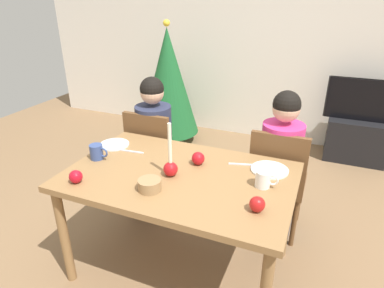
% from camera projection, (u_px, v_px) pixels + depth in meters
% --- Properties ---
extents(ground_plane, '(7.68, 7.68, 0.00)m').
position_uv_depth(ground_plane, '(181.00, 265.00, 2.38)').
color(ground_plane, brown).
extents(back_wall, '(6.40, 0.10, 2.60)m').
position_uv_depth(back_wall, '(268.00, 35.00, 4.02)').
color(back_wall, silver).
rests_on(back_wall, ground).
extents(dining_table, '(1.40, 0.90, 0.75)m').
position_uv_depth(dining_table, '(180.00, 185.00, 2.10)').
color(dining_table, olive).
rests_on(dining_table, ground).
extents(chair_left, '(0.40, 0.40, 0.90)m').
position_uv_depth(chair_left, '(153.00, 154.00, 2.86)').
color(chair_left, brown).
rests_on(chair_left, ground).
extents(chair_right, '(0.40, 0.40, 0.90)m').
position_uv_depth(chair_right, '(277.00, 178.00, 2.49)').
color(chair_right, brown).
rests_on(chair_right, ground).
extents(person_left_child, '(0.30, 0.30, 1.17)m').
position_uv_depth(person_left_child, '(155.00, 146.00, 2.86)').
color(person_left_child, '#33384C').
rests_on(person_left_child, ground).
extents(person_right_child, '(0.30, 0.30, 1.17)m').
position_uv_depth(person_right_child, '(279.00, 169.00, 2.49)').
color(person_right_child, '#33384C').
rests_on(person_right_child, ground).
extents(tv_stand, '(0.64, 0.40, 0.48)m').
position_uv_depth(tv_stand, '(356.00, 140.00, 3.80)').
color(tv_stand, black).
rests_on(tv_stand, ground).
extents(tv, '(0.79, 0.05, 0.46)m').
position_uv_depth(tv, '(365.00, 100.00, 3.61)').
color(tv, black).
rests_on(tv, tv_stand).
extents(christmas_tree, '(0.74, 0.74, 1.50)m').
position_uv_depth(christmas_tree, '(168.00, 82.00, 4.05)').
color(christmas_tree, brown).
rests_on(christmas_tree, ground).
extents(candle_centerpiece, '(0.09, 0.09, 0.34)m').
position_uv_depth(candle_centerpiece, '(170.00, 165.00, 2.02)').
color(candle_centerpiece, red).
rests_on(candle_centerpiece, dining_table).
extents(plate_left, '(0.22, 0.22, 0.01)m').
position_uv_depth(plate_left, '(114.00, 144.00, 2.45)').
color(plate_left, silver).
rests_on(plate_left, dining_table).
extents(plate_right, '(0.24, 0.24, 0.01)m').
position_uv_depth(plate_right, '(270.00, 170.00, 2.10)').
color(plate_right, white).
rests_on(plate_right, dining_table).
extents(mug_left, '(0.13, 0.09, 0.10)m').
position_uv_depth(mug_left, '(97.00, 152.00, 2.23)').
color(mug_left, '#33477F').
rests_on(mug_left, dining_table).
extents(mug_right, '(0.13, 0.09, 0.10)m').
position_uv_depth(mug_right, '(264.00, 179.00, 1.91)').
color(mug_right, white).
rests_on(mug_right, dining_table).
extents(fork_left, '(0.18, 0.03, 0.01)m').
position_uv_depth(fork_left, '(132.00, 151.00, 2.35)').
color(fork_left, silver).
rests_on(fork_left, dining_table).
extents(fork_right, '(0.18, 0.06, 0.01)m').
position_uv_depth(fork_right, '(242.00, 164.00, 2.17)').
color(fork_right, silver).
rests_on(fork_right, dining_table).
extents(bowl_walnuts, '(0.13, 0.13, 0.07)m').
position_uv_depth(bowl_walnuts, '(150.00, 185.00, 1.89)').
color(bowl_walnuts, '#99754C').
rests_on(bowl_walnuts, dining_table).
extents(apple_near_candle, '(0.09, 0.09, 0.09)m').
position_uv_depth(apple_near_candle, '(198.00, 158.00, 2.16)').
color(apple_near_candle, red).
rests_on(apple_near_candle, dining_table).
extents(apple_by_left_plate, '(0.08, 0.08, 0.08)m').
position_uv_depth(apple_by_left_plate, '(257.00, 204.00, 1.70)').
color(apple_by_left_plate, '#AF1616').
rests_on(apple_by_left_plate, dining_table).
extents(apple_by_right_mug, '(0.08, 0.08, 0.08)m').
position_uv_depth(apple_by_right_mug, '(76.00, 177.00, 1.96)').
color(apple_by_right_mug, '#B40F1E').
rests_on(apple_by_right_mug, dining_table).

